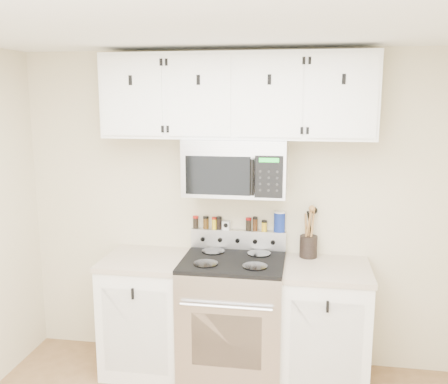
% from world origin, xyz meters
% --- Properties ---
extents(back_wall, '(3.50, 0.01, 2.50)m').
position_xyz_m(back_wall, '(0.00, 1.75, 1.25)').
color(back_wall, beige).
rests_on(back_wall, floor).
extents(ceiling, '(3.50, 3.50, 0.01)m').
position_xyz_m(ceiling, '(0.00, 0.00, 2.50)').
color(ceiling, white).
rests_on(ceiling, back_wall).
extents(range, '(0.76, 0.65, 1.10)m').
position_xyz_m(range, '(0.00, 1.43, 0.49)').
color(range, '#B7B7BA').
rests_on(range, floor).
extents(base_cabinet_left, '(0.64, 0.62, 0.92)m').
position_xyz_m(base_cabinet_left, '(-0.69, 1.45, 0.46)').
color(base_cabinet_left, white).
rests_on(base_cabinet_left, floor).
extents(base_cabinet_right, '(0.64, 0.62, 0.92)m').
position_xyz_m(base_cabinet_right, '(0.69, 1.45, 0.46)').
color(base_cabinet_right, white).
rests_on(base_cabinet_right, floor).
extents(microwave, '(0.76, 0.44, 0.42)m').
position_xyz_m(microwave, '(0.00, 1.55, 1.63)').
color(microwave, '#9E9EA3').
rests_on(microwave, back_wall).
extents(upper_cabinets, '(2.00, 0.35, 0.62)m').
position_xyz_m(upper_cabinets, '(-0.00, 1.58, 2.15)').
color(upper_cabinets, white).
rests_on(upper_cabinets, back_wall).
extents(utensil_crock, '(0.14, 0.14, 0.40)m').
position_xyz_m(utensil_crock, '(0.55, 1.66, 1.02)').
color(utensil_crock, black).
rests_on(utensil_crock, base_cabinet_right).
extents(kitchen_timer, '(0.07, 0.06, 0.07)m').
position_xyz_m(kitchen_timer, '(-0.10, 1.71, 1.13)').
color(kitchen_timer, silver).
rests_on(kitchen_timer, range).
extents(salt_canister, '(0.09, 0.09, 0.16)m').
position_xyz_m(salt_canister, '(0.32, 1.71, 1.18)').
color(salt_canister, navy).
rests_on(salt_canister, range).
extents(spice_jar_0, '(0.04, 0.04, 0.10)m').
position_xyz_m(spice_jar_0, '(-0.35, 1.71, 1.15)').
color(spice_jar_0, black).
rests_on(spice_jar_0, range).
extents(spice_jar_1, '(0.05, 0.05, 0.10)m').
position_xyz_m(spice_jar_1, '(-0.26, 1.71, 1.15)').
color(spice_jar_1, '#432C10').
rests_on(spice_jar_1, range).
extents(spice_jar_2, '(0.04, 0.04, 0.10)m').
position_xyz_m(spice_jar_2, '(-0.20, 1.71, 1.15)').
color(spice_jar_2, yellow).
rests_on(spice_jar_2, range).
extents(spice_jar_3, '(0.05, 0.05, 0.10)m').
position_xyz_m(spice_jar_3, '(-0.16, 1.71, 1.15)').
color(spice_jar_3, black).
rests_on(spice_jar_3, range).
extents(spice_jar_4, '(0.05, 0.05, 0.10)m').
position_xyz_m(spice_jar_4, '(0.08, 1.71, 1.15)').
color(spice_jar_4, black).
rests_on(spice_jar_4, range).
extents(spice_jar_5, '(0.04, 0.04, 0.11)m').
position_xyz_m(spice_jar_5, '(0.13, 1.71, 1.16)').
color(spice_jar_5, '#40230F').
rests_on(spice_jar_5, range).
extents(spice_jar_6, '(0.04, 0.04, 0.09)m').
position_xyz_m(spice_jar_6, '(0.21, 1.71, 1.14)').
color(spice_jar_6, gold).
rests_on(spice_jar_6, range).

